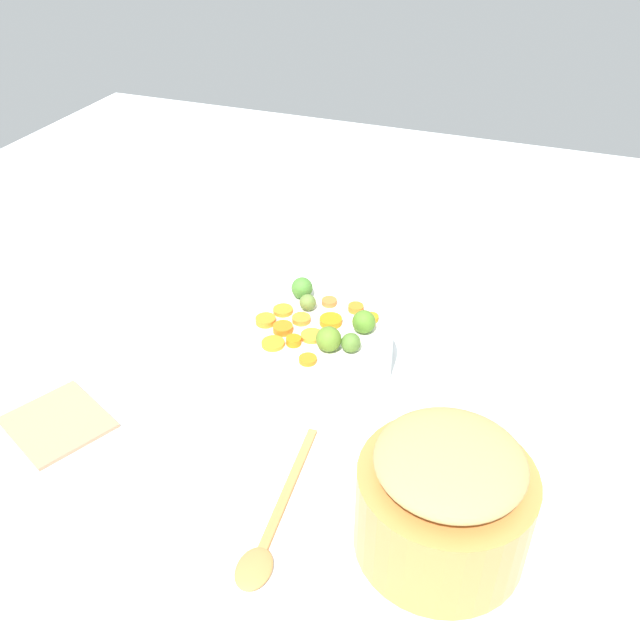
% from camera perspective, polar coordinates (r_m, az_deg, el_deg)
% --- Properties ---
extents(tabletop, '(2.40, 2.40, 0.02)m').
position_cam_1_polar(tabletop, '(1.21, -1.88, -3.56)').
color(tabletop, white).
rests_on(tabletop, ground).
extents(serving_bowl_carrots, '(0.24, 0.24, 0.10)m').
position_cam_1_polar(serving_bowl_carrots, '(1.15, 0.00, -2.40)').
color(serving_bowl_carrots, white).
rests_on(serving_bowl_carrots, tabletop).
extents(metal_pot, '(0.22, 0.22, 0.13)m').
position_cam_1_polar(metal_pot, '(0.90, 10.21, -15.34)').
color(metal_pot, '#CE7C3C').
rests_on(metal_pot, tabletop).
extents(stuffing_mound, '(0.18, 0.18, 0.04)m').
position_cam_1_polar(stuffing_mound, '(0.83, 10.83, -11.52)').
color(stuffing_mound, tan).
rests_on(stuffing_mound, metal_pot).
extents(carrot_slice_0, '(0.03, 0.03, 0.01)m').
position_cam_1_polar(carrot_slice_0, '(1.15, 3.01, 1.01)').
color(carrot_slice_0, orange).
rests_on(carrot_slice_0, serving_bowl_carrots).
extents(carrot_slice_1, '(0.03, 0.03, 0.01)m').
position_cam_1_polar(carrot_slice_1, '(1.04, -1.03, -3.33)').
color(carrot_slice_1, orange).
rests_on(carrot_slice_1, serving_bowl_carrots).
extents(carrot_slice_2, '(0.04, 0.04, 0.01)m').
position_cam_1_polar(carrot_slice_2, '(1.12, 0.91, -0.07)').
color(carrot_slice_2, orange).
rests_on(carrot_slice_2, serving_bowl_carrots).
extents(carrot_slice_3, '(0.03, 0.03, 0.01)m').
position_cam_1_polar(carrot_slice_3, '(1.17, 0.78, 1.52)').
color(carrot_slice_3, orange).
rests_on(carrot_slice_3, serving_bowl_carrots).
extents(carrot_slice_4, '(0.05, 0.05, 0.01)m').
position_cam_1_polar(carrot_slice_4, '(1.15, -3.11, 0.81)').
color(carrot_slice_4, orange).
rests_on(carrot_slice_4, serving_bowl_carrots).
extents(carrot_slice_5, '(0.05, 0.05, 0.01)m').
position_cam_1_polar(carrot_slice_5, '(1.09, -0.68, -1.33)').
color(carrot_slice_5, orange).
rests_on(carrot_slice_5, serving_bowl_carrots).
extents(carrot_slice_6, '(0.03, 0.03, 0.01)m').
position_cam_1_polar(carrot_slice_6, '(1.07, -2.22, -1.76)').
color(carrot_slice_6, orange).
rests_on(carrot_slice_6, serving_bowl_carrots).
extents(carrot_slice_7, '(0.04, 0.04, 0.01)m').
position_cam_1_polar(carrot_slice_7, '(1.12, -1.57, 0.07)').
color(carrot_slice_7, orange).
rests_on(carrot_slice_7, serving_bowl_carrots).
extents(carrot_slice_8, '(0.03, 0.03, 0.01)m').
position_cam_1_polar(carrot_slice_8, '(1.13, 4.28, 0.19)').
color(carrot_slice_8, orange).
rests_on(carrot_slice_8, serving_bowl_carrots).
extents(carrot_slice_9, '(0.04, 0.04, 0.01)m').
position_cam_1_polar(carrot_slice_9, '(1.10, -3.06, -0.72)').
color(carrot_slice_9, orange).
rests_on(carrot_slice_9, serving_bowl_carrots).
extents(carrot_slice_10, '(0.05, 0.05, 0.01)m').
position_cam_1_polar(carrot_slice_10, '(1.08, -3.98, -1.96)').
color(carrot_slice_10, orange).
rests_on(carrot_slice_10, serving_bowl_carrots).
extents(carrot_slice_11, '(0.04, 0.04, 0.01)m').
position_cam_1_polar(carrot_slice_11, '(1.12, -4.56, -0.03)').
color(carrot_slice_11, orange).
rests_on(carrot_slice_11, serving_bowl_carrots).
extents(brussels_sprout_0, '(0.03, 0.03, 0.03)m').
position_cam_1_polar(brussels_sprout_0, '(1.15, -1.03, 1.48)').
color(brussels_sprout_0, olive).
rests_on(brussels_sprout_0, serving_bowl_carrots).
extents(brussels_sprout_1, '(0.03, 0.03, 0.03)m').
position_cam_1_polar(brussels_sprout_1, '(1.05, 2.59, -1.91)').
color(brussels_sprout_1, '#4F752C').
rests_on(brussels_sprout_1, serving_bowl_carrots).
extents(brussels_sprout_2, '(0.04, 0.04, 0.04)m').
position_cam_1_polar(brussels_sprout_2, '(1.05, 0.72, -1.60)').
color(brussels_sprout_2, '#577D25').
rests_on(brussels_sprout_2, serving_bowl_carrots).
extents(brussels_sprout_3, '(0.04, 0.04, 0.04)m').
position_cam_1_polar(brussels_sprout_3, '(1.10, 3.69, -0.15)').
color(brussels_sprout_3, '#4E8025').
rests_on(brussels_sprout_3, serving_bowl_carrots).
extents(brussels_sprout_4, '(0.04, 0.04, 0.04)m').
position_cam_1_polar(brussels_sprout_4, '(1.18, -1.51, 2.70)').
color(brussels_sprout_4, '#457F2E').
rests_on(brussels_sprout_4, serving_bowl_carrots).
extents(wooden_spoon, '(0.29, 0.05, 0.01)m').
position_cam_1_polar(wooden_spoon, '(0.94, -4.26, -17.35)').
color(wooden_spoon, '#B37B42').
rests_on(wooden_spoon, tabletop).
extents(dish_towel, '(0.18, 0.19, 0.01)m').
position_cam_1_polar(dish_towel, '(1.15, -21.07, -8.00)').
color(dish_towel, tan).
rests_on(dish_towel, tabletop).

